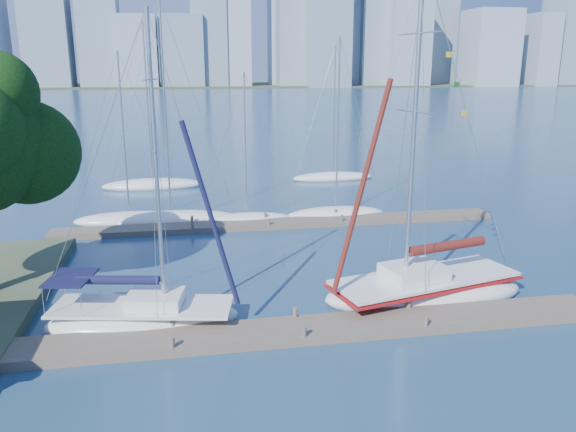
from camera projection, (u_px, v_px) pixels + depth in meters
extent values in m
plane|color=navy|center=(299.00, 335.00, 22.64)|extent=(700.00, 700.00, 0.00)
cube|color=brown|center=(299.00, 330.00, 22.59)|extent=(26.00, 2.00, 0.40)
cube|color=brown|center=(282.00, 223.00, 38.15)|extent=(30.00, 1.80, 0.36)
cube|color=#38472D|center=(191.00, 86.00, 326.89)|extent=(800.00, 100.00, 1.50)
sphere|color=black|center=(27.00, 152.00, 25.78)|extent=(4.79, 4.79, 4.79)
ellipsoid|color=silver|center=(143.00, 321.00, 23.37)|extent=(8.30, 4.06, 1.39)
cube|color=silver|center=(142.00, 306.00, 23.21)|extent=(7.68, 3.75, 0.11)
cube|color=silver|center=(155.00, 299.00, 23.12)|extent=(2.51, 2.08, 0.51)
cylinder|color=silver|center=(156.00, 166.00, 21.69)|extent=(0.17, 0.17, 11.66)
cylinder|color=silver|center=(117.00, 282.00, 22.94)|extent=(3.72, 0.81, 0.09)
cylinder|color=black|center=(117.00, 280.00, 22.92)|extent=(3.47, 1.02, 0.37)
cube|color=black|center=(70.00, 278.00, 22.91)|extent=(2.06, 2.49, 0.07)
ellipsoid|color=silver|center=(424.00, 293.00, 26.08)|extent=(10.00, 5.27, 1.67)
cube|color=silver|center=(425.00, 278.00, 25.88)|extent=(9.26, 4.86, 0.13)
cube|color=silver|center=(414.00, 272.00, 25.52)|extent=(3.08, 2.60, 0.61)
cylinder|color=silver|center=(414.00, 128.00, 23.67)|extent=(0.20, 0.20, 13.70)
cylinder|color=silver|center=(447.00, 248.00, 26.00)|extent=(4.42, 1.17, 0.11)
cylinder|color=#4E1510|center=(447.00, 246.00, 25.97)|extent=(4.15, 1.41, 0.45)
cube|color=maroon|center=(425.00, 282.00, 25.93)|extent=(9.49, 5.03, 0.11)
ellipsoid|color=silver|center=(130.00, 220.00, 38.99)|extent=(7.81, 3.34, 1.10)
cylinder|color=silver|center=(123.00, 133.00, 37.44)|extent=(0.12, 0.12, 10.47)
ellipsoid|color=silver|center=(171.00, 220.00, 38.95)|extent=(9.41, 4.99, 1.20)
cylinder|color=silver|center=(165.00, 107.00, 36.97)|extent=(0.13, 0.13, 13.64)
ellipsoid|color=silver|center=(247.00, 220.00, 39.13)|extent=(6.58, 3.92, 0.94)
cylinder|color=silver|center=(245.00, 143.00, 37.75)|extent=(0.10, 0.10, 9.31)
ellipsoid|color=silver|center=(336.00, 214.00, 40.38)|extent=(7.42, 3.28, 1.12)
cylinder|color=silver|center=(338.00, 123.00, 38.70)|extent=(0.12, 0.12, 11.44)
ellipsoid|color=silver|center=(153.00, 185.00, 50.18)|extent=(9.05, 3.58, 1.25)
cylinder|color=silver|center=(147.00, 100.00, 48.26)|extent=(0.14, 0.14, 13.13)
ellipsoid|color=silver|center=(333.00, 177.00, 53.91)|extent=(8.17, 4.44, 1.06)
cylinder|color=silver|center=(334.00, 109.00, 52.25)|extent=(0.12, 0.12, 11.39)
cube|color=slate|center=(46.00, 35.00, 277.30)|extent=(22.07, 17.63, 51.69)
cube|color=#8D9AAA|center=(100.00, 49.00, 303.53)|extent=(14.86, 17.61, 39.57)
cube|color=#8495AA|center=(138.00, 52.00, 284.48)|extent=(19.31, 19.81, 35.63)
cube|color=slate|center=(182.00, 52.00, 289.82)|extent=(22.10, 16.86, 36.28)
cube|color=#8495AA|center=(283.00, 14.00, 311.25)|extent=(14.80, 17.46, 78.10)
cube|color=slate|center=(328.00, 2.00, 288.66)|extent=(22.36, 18.95, 85.97)
cube|color=#8D9AAA|center=(355.00, 43.00, 312.66)|extent=(14.41, 17.11, 46.68)
cube|color=#8495AA|center=(407.00, 36.00, 301.63)|extent=(21.47, 18.80, 53.48)
cube|color=slate|center=(438.00, 36.00, 335.08)|extent=(17.33, 17.52, 56.55)
cube|color=#8D9AAA|center=(490.00, 48.00, 310.97)|extent=(25.54, 23.94, 40.87)
cube|color=#8495AA|center=(539.00, 50.00, 316.55)|extent=(13.22, 21.38, 39.23)
cube|color=slate|center=(570.00, 16.00, 318.05)|extent=(21.53, 23.60, 77.16)
cube|color=slate|center=(374.00, 13.00, 305.59)|extent=(17.28, 18.00, 78.36)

